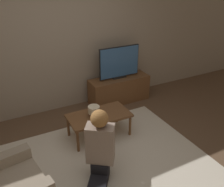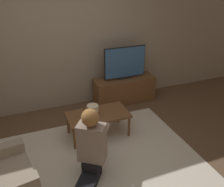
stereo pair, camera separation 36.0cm
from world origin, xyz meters
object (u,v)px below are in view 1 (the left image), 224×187
(person_kneeling, at_px, (100,144))
(table_lamp, at_px, (94,110))
(tv, at_px, (119,62))
(coffee_table, at_px, (99,117))

(person_kneeling, height_order, table_lamp, person_kneeling)
(tv, relative_size, table_lamp, 4.67)
(coffee_table, distance_m, table_lamp, 0.17)
(coffee_table, bearing_deg, table_lamp, -178.33)
(coffee_table, relative_size, person_kneeling, 0.98)
(tv, height_order, table_lamp, tv)
(tv, distance_m, table_lamp, 1.36)
(person_kneeling, bearing_deg, table_lamp, -73.30)
(tv, xyz_separation_m, person_kneeling, (-1.23, -1.73, -0.32))
(tv, bearing_deg, person_kneeling, -125.35)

